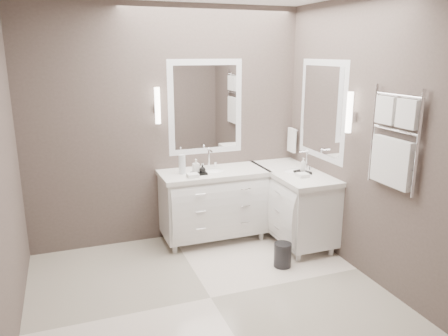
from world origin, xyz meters
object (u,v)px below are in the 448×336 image
object	(u,v)px
vanity_back	(214,201)
waste_bin	(283,255)
towel_ladder	(393,145)
vanity_right	(293,201)

from	to	relation	value
vanity_back	waste_bin	size ratio (longest dim) A/B	4.85
vanity_back	towel_ladder	distance (m)	2.16
vanity_back	vanity_right	bearing A→B (deg)	-20.38
vanity_right	waste_bin	size ratio (longest dim) A/B	4.85
vanity_back	waste_bin	distance (m)	1.07
vanity_right	towel_ladder	world-z (taller)	towel_ladder
towel_ladder	waste_bin	distance (m)	1.59
waste_bin	vanity_right	bearing A→B (deg)	53.70
vanity_back	waste_bin	world-z (taller)	vanity_back
vanity_right	vanity_back	bearing A→B (deg)	159.62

